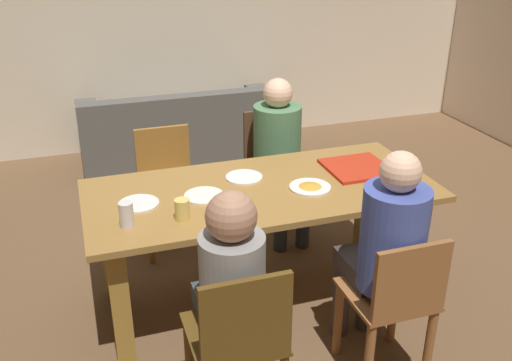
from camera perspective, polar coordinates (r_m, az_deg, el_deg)
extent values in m
plane|color=brown|center=(3.73, 0.49, -11.60)|extent=(20.00, 20.00, 0.00)
cube|color=beige|center=(5.99, -9.06, 16.01)|extent=(6.87, 0.12, 2.67)
cube|color=olive|center=(3.34, 0.54, -1.01)|extent=(2.03, 0.90, 0.04)
cube|color=olive|center=(3.13, -13.29, -12.05)|extent=(0.10, 0.10, 0.74)
cube|color=olive|center=(3.63, 15.50, -6.70)|extent=(0.10, 0.10, 0.74)
cube|color=olive|center=(3.66, -14.35, -6.31)|extent=(0.10, 0.10, 0.74)
cube|color=olive|center=(4.10, 10.78, -2.41)|extent=(0.10, 0.10, 0.74)
cylinder|color=brown|center=(3.23, 8.17, -13.45)|extent=(0.05, 0.05, 0.46)
cylinder|color=brown|center=(3.37, 13.55, -12.08)|extent=(0.05, 0.05, 0.46)
cylinder|color=brown|center=(3.00, 11.14, -17.19)|extent=(0.05, 0.05, 0.46)
cylinder|color=brown|center=(3.15, 16.82, -15.48)|extent=(0.05, 0.05, 0.46)
cube|color=brown|center=(3.04, 12.84, -10.97)|extent=(0.41, 0.41, 0.02)
cube|color=brown|center=(2.80, 15.19, -9.70)|extent=(0.39, 0.03, 0.38)
cylinder|color=#3D3635|center=(3.36, 8.50, -11.49)|extent=(0.10, 0.10, 0.48)
cylinder|color=#3D3635|center=(3.43, 10.93, -10.92)|extent=(0.10, 0.10, 0.48)
cube|color=#3D3635|center=(3.12, 11.39, -8.40)|extent=(0.29, 0.34, 0.11)
cylinder|color=#4352A4|center=(2.86, 13.45, -5.65)|extent=(0.32, 0.32, 0.53)
sphere|color=beige|center=(2.71, 14.18, 0.84)|extent=(0.20, 0.20, 0.20)
cylinder|color=brown|center=(4.32, 5.06, -2.68)|extent=(0.04, 0.04, 0.46)
cylinder|color=brown|center=(4.21, 0.61, -3.38)|extent=(0.04, 0.04, 0.46)
cylinder|color=brown|center=(4.63, 3.29, -0.68)|extent=(0.04, 0.04, 0.46)
cylinder|color=brown|center=(4.52, -0.90, -1.29)|extent=(0.04, 0.04, 0.46)
cube|color=brown|center=(4.31, 2.06, 0.88)|extent=(0.41, 0.42, 0.02)
cube|color=brown|center=(4.40, 1.22, 4.46)|extent=(0.39, 0.03, 0.42)
cylinder|color=#2E3742|center=(4.17, 4.70, -3.61)|extent=(0.10, 0.10, 0.48)
cylinder|color=#2E3742|center=(4.11, 2.46, -3.98)|extent=(0.10, 0.10, 0.48)
cube|color=#2E3742|center=(4.14, 2.90, 0.72)|extent=(0.31, 0.35, 0.11)
cylinder|color=#4F7E55|center=(4.20, 2.12, 4.46)|extent=(0.35, 0.35, 0.45)
sphere|color=beige|center=(4.10, 2.19, 8.68)|extent=(0.21, 0.21, 0.21)
cylinder|color=#583C15|center=(2.99, -6.68, -16.94)|extent=(0.04, 0.04, 0.46)
cylinder|color=#583C15|center=(3.06, 0.20, -15.64)|extent=(0.04, 0.04, 0.46)
cube|color=#583C15|center=(2.73, -2.24, -14.97)|extent=(0.42, 0.43, 0.02)
cube|color=#583C15|center=(2.44, -0.97, -13.89)|extent=(0.40, 0.03, 0.42)
cylinder|color=#343B42|center=(3.07, -5.03, -15.29)|extent=(0.10, 0.10, 0.48)
cylinder|color=#343B42|center=(3.10, -2.36, -14.80)|extent=(0.10, 0.10, 0.48)
cube|color=#343B42|center=(2.80, -3.13, -12.16)|extent=(0.26, 0.30, 0.11)
cylinder|color=gray|center=(2.55, -2.35, -10.03)|extent=(0.29, 0.29, 0.45)
sphere|color=#AD7B5F|center=(2.38, -2.48, -3.59)|extent=(0.22, 0.22, 0.22)
cylinder|color=#9C682A|center=(4.07, -5.54, -4.53)|extent=(0.04, 0.04, 0.46)
cylinder|color=#9C682A|center=(4.02, -10.43, -5.24)|extent=(0.04, 0.04, 0.46)
cylinder|color=#9C682A|center=(4.37, -6.57, -2.43)|extent=(0.04, 0.04, 0.46)
cylinder|color=#9C682A|center=(4.32, -11.12, -3.07)|extent=(0.04, 0.04, 0.46)
cube|color=#9C682A|center=(4.08, -8.62, -0.82)|extent=(0.41, 0.40, 0.02)
cube|color=#9C682A|center=(4.17, -9.25, 2.74)|extent=(0.39, 0.03, 0.39)
cube|color=red|center=(3.63, 10.02, 1.25)|extent=(0.38, 0.38, 0.02)
cylinder|color=white|center=(3.45, -1.19, 0.33)|extent=(0.22, 0.22, 0.01)
cylinder|color=white|center=(3.24, -5.19, -1.51)|extent=(0.23, 0.23, 0.01)
cylinder|color=white|center=(3.20, -11.59, -2.28)|extent=(0.22, 0.22, 0.01)
cylinder|color=white|center=(3.34, 5.40, -0.67)|extent=(0.24, 0.24, 0.01)
cone|color=gold|center=(3.33, 5.41, -0.45)|extent=(0.13, 0.13, 0.02)
cylinder|color=#E5C663|center=(2.99, -7.34, -2.88)|extent=(0.08, 0.08, 0.11)
cylinder|color=#E0C45D|center=(3.00, -2.34, -2.68)|extent=(0.06, 0.06, 0.10)
cylinder|color=silver|center=(2.97, -12.76, -3.33)|extent=(0.07, 0.07, 0.13)
cube|color=#565450|center=(5.67, -7.31, 3.93)|extent=(1.92, 0.83, 0.44)
cube|color=#565450|center=(5.23, -6.79, 6.66)|extent=(1.92, 0.16, 0.33)
cube|color=#565450|center=(5.48, -16.34, 5.84)|extent=(0.20, 0.79, 0.18)
cube|color=#565450|center=(5.78, 0.96, 7.78)|extent=(0.20, 0.79, 0.18)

